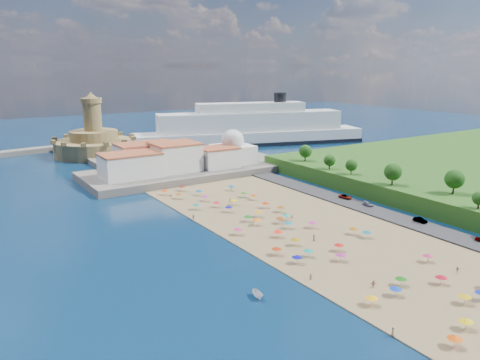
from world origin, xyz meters
TOP-DOWN VIEW (x-y plane):
  - ground at (0.00, 0.00)m, footprint 700.00×700.00m
  - terrace at (10.00, 73.00)m, footprint 90.00×36.00m
  - jetty at (-12.00, 108.00)m, footprint 18.00×70.00m
  - waterfront_buildings at (-3.05, 73.64)m, footprint 57.00×29.00m
  - domed_building at (30.00, 71.00)m, footprint 16.00×16.00m
  - fortress at (-12.00, 138.00)m, footprint 40.00×40.00m
  - cruise_ship at (75.51, 123.50)m, footprint 136.75×58.43m
  - beach_parasols at (-1.06, -8.53)m, footprint 30.16×117.83m
  - beachgoers at (-3.91, -2.79)m, footprint 32.94×98.96m
  - moored_boats at (-27.48, -49.34)m, footprint 6.71×36.25m
  - parked_cars at (36.00, -9.96)m, footprint 2.72×53.15m
  - hillside_trees at (49.12, -8.74)m, footprint 14.58×111.77m

SIDE VIEW (x-z plane):
  - ground at x=0.00m, z-range 0.00..0.00m
  - moored_boats at x=-27.48m, z-range 0.00..1.50m
  - beachgoers at x=-3.91m, z-range 0.18..2.08m
  - jetty at x=-12.00m, z-range 0.00..2.40m
  - parked_cars at x=36.00m, z-range 0.66..2.04m
  - terrace at x=10.00m, z-range 0.00..3.00m
  - beach_parasols at x=-1.06m, z-range 1.05..3.25m
  - fortress at x=-12.00m, z-range -9.52..22.88m
  - waterfront_buildings at x=-3.05m, z-range 2.38..13.38m
  - cruise_ship at x=75.51m, z-range -6.09..23.75m
  - domed_building at x=30.00m, z-range 1.47..16.47m
  - hillside_trees at x=49.12m, z-range 6.28..13.98m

